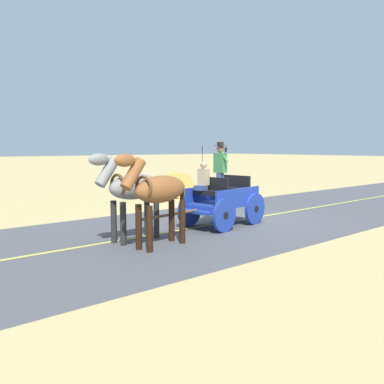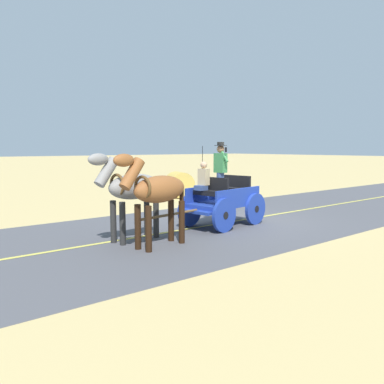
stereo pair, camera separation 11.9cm
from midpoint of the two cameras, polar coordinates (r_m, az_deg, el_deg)
ground_plane at (r=12.72m, az=7.10°, el=-4.17°), size 200.00×200.00×0.00m
road_surface at (r=12.72m, az=7.11°, el=-4.15°), size 6.75×160.00×0.01m
road_centre_stripe at (r=12.72m, az=7.11°, el=-4.13°), size 0.12×160.00×0.00m
horse_drawn_carriage at (r=11.74m, az=4.60°, el=-1.00°), size 1.76×4.51×2.50m
horse_near_side at (r=9.14m, az=-4.80°, el=0.08°), size 0.82×2.15×2.21m
horse_off_side at (r=9.85m, az=-8.49°, el=0.49°), size 0.80×2.15×2.21m
hay_bale at (r=18.43m, az=-1.69°, el=1.07°), size 1.42×1.48×1.20m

